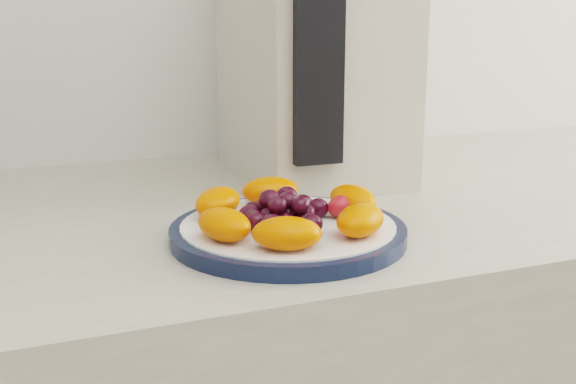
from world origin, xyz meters
name	(u,v)px	position (x,y,z in m)	size (l,w,h in m)	color
plate_rim	(288,233)	(0.05, 1.05, 0.91)	(0.24, 0.24, 0.01)	#0F1934
plate_face	(288,232)	(0.05, 1.05, 0.91)	(0.21, 0.21, 0.02)	white
appliance_body	(312,51)	(0.19, 1.31, 1.07)	(0.19, 0.27, 0.34)	beige
appliance_panel	(318,55)	(0.14, 1.17, 1.07)	(0.06, 0.02, 0.25)	black
fruit_plate	(288,210)	(0.05, 1.05, 0.93)	(0.20, 0.20, 0.03)	#FF4E00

